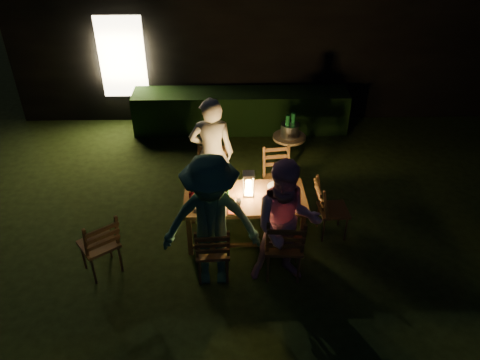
{
  "coord_description": "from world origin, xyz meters",
  "views": [
    {
      "loc": [
        -0.7,
        -4.73,
        4.46
      ],
      "look_at": [
        -0.58,
        0.68,
        0.8
      ],
      "focal_mm": 35.0,
      "sensor_mm": 36.0,
      "label": 1
    }
  ],
  "objects_px": {
    "dining_table": "(245,201)",
    "chair_far_left": "(213,189)",
    "chair_far_right": "(277,188)",
    "lantern": "(249,185)",
    "bottle_table": "(227,189)",
    "ice_bucket": "(290,130)",
    "chair_spare": "(101,254)",
    "bottle_bucket_b": "(293,126)",
    "chair_near_right": "(283,255)",
    "person_house_side": "(212,154)",
    "bottle_bucket_a": "(287,129)",
    "side_table": "(289,141)",
    "chair_near_left": "(213,259)",
    "chair_end": "(331,218)",
    "person_opp_right": "(286,224)",
    "person_opp_left": "(211,223)"
  },
  "relations": [
    {
      "from": "chair_far_left",
      "to": "person_opp_right",
      "type": "height_order",
      "value": "person_opp_right"
    },
    {
      "from": "chair_spare",
      "to": "lantern",
      "type": "relative_size",
      "value": 2.83
    },
    {
      "from": "chair_end",
      "to": "bottle_bucket_b",
      "type": "relative_size",
      "value": 2.92
    },
    {
      "from": "chair_far_right",
      "to": "person_opp_left",
      "type": "relative_size",
      "value": 0.52
    },
    {
      "from": "person_opp_right",
      "to": "bottle_bucket_b",
      "type": "height_order",
      "value": "person_opp_right"
    },
    {
      "from": "dining_table",
      "to": "chair_near_right",
      "type": "height_order",
      "value": "chair_near_right"
    },
    {
      "from": "bottle_table",
      "to": "side_table",
      "type": "distance_m",
      "value": 1.94
    },
    {
      "from": "chair_far_left",
      "to": "bottle_bucket_a",
      "type": "bearing_deg",
      "value": -146.31
    },
    {
      "from": "lantern",
      "to": "chair_far_right",
      "type": "bearing_deg",
      "value": 56.71
    },
    {
      "from": "chair_spare",
      "to": "chair_far_left",
      "type": "bearing_deg",
      "value": 9.57
    },
    {
      "from": "chair_far_right",
      "to": "lantern",
      "type": "distance_m",
      "value": 1.04
    },
    {
      "from": "chair_near_right",
      "to": "person_opp_right",
      "type": "distance_m",
      "value": 0.55
    },
    {
      "from": "chair_far_left",
      "to": "ice_bucket",
      "type": "distance_m",
      "value": 1.62
    },
    {
      "from": "person_opp_right",
      "to": "lantern",
      "type": "relative_size",
      "value": 4.95
    },
    {
      "from": "person_opp_right",
      "to": "person_opp_left",
      "type": "distance_m",
      "value": 0.9
    },
    {
      "from": "chair_near_left",
      "to": "lantern",
      "type": "xyz_separation_m",
      "value": [
        0.48,
        0.83,
        0.56
      ]
    },
    {
      "from": "bottle_table",
      "to": "side_table",
      "type": "height_order",
      "value": "bottle_table"
    },
    {
      "from": "bottle_bucket_b",
      "to": "chair_near_right",
      "type": "bearing_deg",
      "value": -98.57
    },
    {
      "from": "chair_near_left",
      "to": "chair_near_right",
      "type": "height_order",
      "value": "chair_near_right"
    },
    {
      "from": "dining_table",
      "to": "chair_near_left",
      "type": "bearing_deg",
      "value": -120.28
    },
    {
      "from": "bottle_table",
      "to": "bottle_bucket_a",
      "type": "xyz_separation_m",
      "value": [
        0.98,
        1.6,
        0.06
      ]
    },
    {
      "from": "ice_bucket",
      "to": "chair_spare",
      "type": "bearing_deg",
      "value": -139.2
    },
    {
      "from": "chair_near_left",
      "to": "bottle_table",
      "type": "xyz_separation_m",
      "value": [
        0.18,
        0.77,
        0.55
      ]
    },
    {
      "from": "person_house_side",
      "to": "ice_bucket",
      "type": "height_order",
      "value": "person_house_side"
    },
    {
      "from": "chair_far_left",
      "to": "bottle_bucket_a",
      "type": "xyz_separation_m",
      "value": [
        1.2,
        0.83,
        0.6
      ]
    },
    {
      "from": "bottle_bucket_a",
      "to": "ice_bucket",
      "type": "bearing_deg",
      "value": 38.66
    },
    {
      "from": "chair_far_right",
      "to": "bottle_table",
      "type": "height_order",
      "value": "bottle_table"
    },
    {
      "from": "person_opp_left",
      "to": "lantern",
      "type": "height_order",
      "value": "person_opp_left"
    },
    {
      "from": "chair_near_left",
      "to": "chair_spare",
      "type": "xyz_separation_m",
      "value": [
        -1.44,
        0.12,
        0.01
      ]
    },
    {
      "from": "chair_near_right",
      "to": "bottle_table",
      "type": "height_order",
      "value": "chair_near_right"
    },
    {
      "from": "chair_near_right",
      "to": "person_house_side",
      "type": "distance_m",
      "value": 1.92
    },
    {
      "from": "chair_near_right",
      "to": "lantern",
      "type": "bearing_deg",
      "value": 120.89
    },
    {
      "from": "lantern",
      "to": "bottle_bucket_a",
      "type": "height_order",
      "value": "bottle_bucket_a"
    },
    {
      "from": "dining_table",
      "to": "chair_far_left",
      "type": "relative_size",
      "value": 1.69
    },
    {
      "from": "person_opp_left",
      "to": "bottle_table",
      "type": "distance_m",
      "value": 0.85
    },
    {
      "from": "person_opp_left",
      "to": "chair_end",
      "type": "bearing_deg",
      "value": 25.98
    },
    {
      "from": "chair_far_right",
      "to": "chair_spare",
      "type": "relative_size",
      "value": 0.96
    },
    {
      "from": "lantern",
      "to": "person_house_side",
      "type": "bearing_deg",
      "value": 124.4
    },
    {
      "from": "bottle_table",
      "to": "chair_far_left",
      "type": "bearing_deg",
      "value": 105.94
    },
    {
      "from": "person_house_side",
      "to": "side_table",
      "type": "height_order",
      "value": "person_house_side"
    },
    {
      "from": "chair_far_right",
      "to": "side_table",
      "type": "height_order",
      "value": "chair_far_right"
    },
    {
      "from": "side_table",
      "to": "chair_far_right",
      "type": "bearing_deg",
      "value": -106.7
    },
    {
      "from": "bottle_bucket_a",
      "to": "bottle_bucket_b",
      "type": "relative_size",
      "value": 1.0
    },
    {
      "from": "person_house_side",
      "to": "bottle_bucket_b",
      "type": "height_order",
      "value": "person_house_side"
    },
    {
      "from": "person_opp_left",
      "to": "bottle_bucket_a",
      "type": "relative_size",
      "value": 5.72
    },
    {
      "from": "chair_near_left",
      "to": "chair_end",
      "type": "height_order",
      "value": "chair_near_left"
    },
    {
      "from": "chair_end",
      "to": "bottle_table",
      "type": "relative_size",
      "value": 3.33
    },
    {
      "from": "chair_near_left",
      "to": "person_opp_right",
      "type": "xyz_separation_m",
      "value": [
        0.9,
        -0.03,
        0.58
      ]
    },
    {
      "from": "chair_far_right",
      "to": "bottle_table",
      "type": "bearing_deg",
      "value": 38.8
    },
    {
      "from": "person_house_side",
      "to": "person_opp_right",
      "type": "relative_size",
      "value": 1.04
    }
  ]
}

